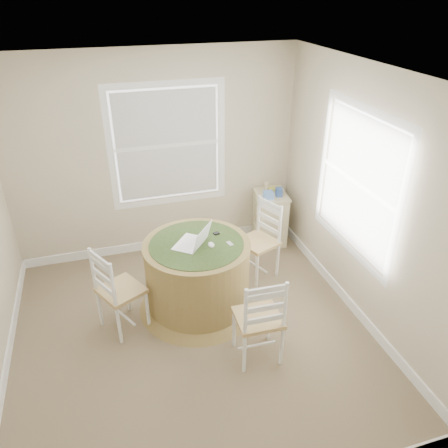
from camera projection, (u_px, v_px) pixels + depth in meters
name	position (u px, v px, depth m)	size (l,w,h in m)	color
room	(202.00, 215.00, 4.09)	(3.64, 3.64, 2.64)	#826C53
round_table	(198.00, 273.00, 4.74)	(1.32, 1.32, 0.82)	olive
chair_left	(121.00, 290.00, 4.44)	(0.42, 0.40, 0.95)	white
chair_near	(258.00, 317.00, 4.08)	(0.42, 0.40, 0.95)	white
chair_right	(258.00, 242.00, 5.25)	(0.42, 0.40, 0.95)	white
laptop	(193.00, 242.00, 4.53)	(0.47, 0.47, 0.25)	white
mouse	(211.00, 245.00, 4.53)	(0.06, 0.10, 0.04)	white
phone	(230.00, 244.00, 4.56)	(0.04, 0.09, 0.02)	#B7BABF
keys	(216.00, 234.00, 4.73)	(0.06, 0.05, 0.03)	black
corner_chest	(270.00, 217.00, 6.03)	(0.47, 0.59, 0.72)	beige
tissue_box	(269.00, 195.00, 5.70)	(0.12, 0.12, 0.10)	#5C88D3
box_yellow	(274.00, 190.00, 5.88)	(0.15, 0.10, 0.06)	gold
box_blue	(278.00, 192.00, 5.76)	(0.08, 0.08, 0.12)	#2F4D8F
cup_cream	(267.00, 186.00, 5.96)	(0.07, 0.07, 0.09)	beige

